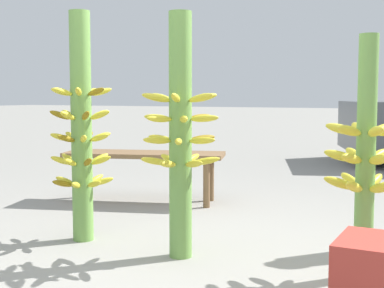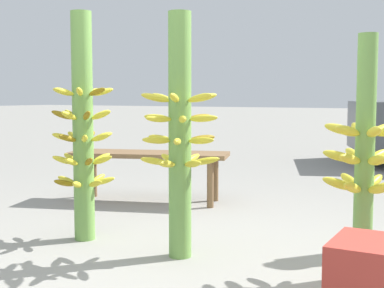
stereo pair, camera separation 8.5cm
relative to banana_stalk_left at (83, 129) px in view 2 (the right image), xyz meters
name	(u,v)px [view 2 (the right image)]	position (x,y,z in m)	size (l,w,h in m)	color
ground_plane	(167,272)	(0.86, -0.32, -0.76)	(80.00, 80.00, 0.00)	gray
banana_stalk_left	(83,129)	(0.00, 0.00, 0.00)	(0.43, 0.43, 1.55)	#6B9E47
banana_stalk_center	(180,135)	(0.78, -0.02, -0.01)	(0.49, 0.49, 1.49)	#6B9E47
banana_stalk_right	(365,158)	(1.84, 0.11, -0.10)	(0.45, 0.45, 1.31)	#6B9E47
market_bench	(149,159)	(-0.34, 1.31, -0.36)	(1.53, 0.88, 0.47)	brown
produce_crate	(378,286)	(2.03, -0.51, -0.57)	(0.38, 0.38, 0.38)	#B2382D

